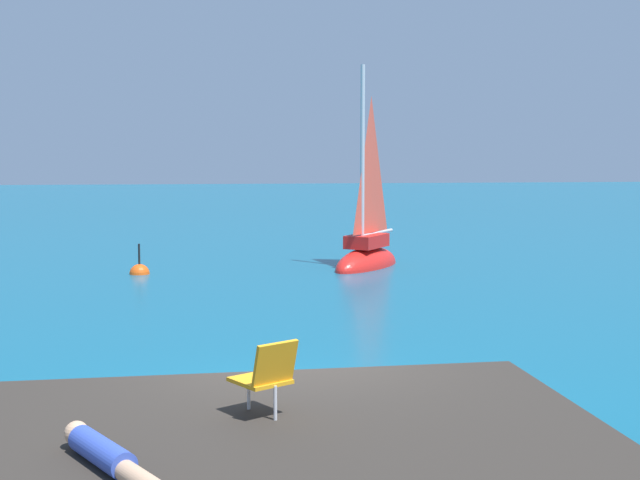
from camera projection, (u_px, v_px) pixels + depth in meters
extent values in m
plane|color=#0F5675|center=(291.00, 412.00, 11.34)|extent=(160.00, 160.00, 0.00)
cube|color=#2D2823|center=(239.00, 474.00, 8.16)|extent=(7.32, 4.90, 0.75)
cube|color=#2C2B21|center=(286.00, 417.00, 11.14)|extent=(1.79, 1.64, 0.97)
cube|color=#2B2424|center=(214.00, 422.00, 10.90)|extent=(1.57, 1.35, 0.84)
ellipsoid|color=red|center=(366.00, 267.00, 25.53)|extent=(2.95, 3.43, 1.17)
cube|color=red|center=(367.00, 241.00, 25.45)|extent=(1.54, 1.68, 0.38)
cylinder|color=#B7B7BC|center=(362.00, 157.00, 24.92)|extent=(0.13, 0.13, 5.30)
cylinder|color=#B2B2B7|center=(377.00, 233.00, 26.08)|extent=(1.33, 1.77, 0.10)
pyramid|color=#DB4C38|center=(371.00, 165.00, 25.46)|extent=(1.05, 1.41, 4.03)
cylinder|color=#334CB2|center=(102.00, 452.00, 7.34)|extent=(0.66, 0.90, 0.24)
sphere|color=tan|center=(77.00, 433.00, 7.77)|extent=(0.22, 0.22, 0.22)
cube|color=orange|center=(260.00, 380.00, 8.76)|extent=(0.68, 0.69, 0.04)
cube|color=orange|center=(275.00, 364.00, 8.54)|extent=(0.49, 0.38, 0.45)
cylinder|color=silver|center=(249.00, 393.00, 8.94)|extent=(0.04, 0.04, 0.35)
cylinder|color=silver|center=(275.00, 403.00, 8.58)|extent=(0.04, 0.04, 0.35)
sphere|color=#EA5114|center=(140.00, 274.00, 24.07)|extent=(0.56, 0.56, 0.56)
cylinder|color=black|center=(139.00, 254.00, 24.01)|extent=(0.06, 0.06, 0.60)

